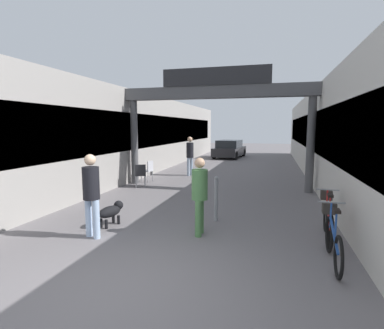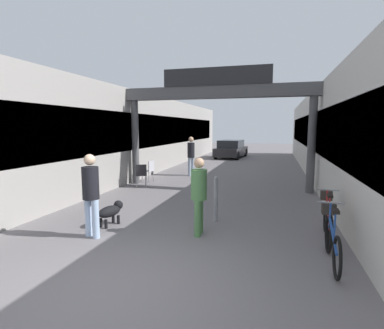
{
  "view_description": "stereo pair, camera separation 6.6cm",
  "coord_description": "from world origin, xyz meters",
  "px_view_note": "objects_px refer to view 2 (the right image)",
  "views": [
    {
      "loc": [
        2.09,
        -3.67,
        2.3
      ],
      "look_at": [
        0.0,
        4.03,
        1.3
      ],
      "focal_mm": 28.0,
      "sensor_mm": 36.0,
      "label": 1
    },
    {
      "loc": [
        2.15,
        -3.65,
        2.3
      ],
      "look_at": [
        0.0,
        4.03,
        1.3
      ],
      "focal_mm": 28.0,
      "sensor_mm": 36.0,
      "label": 2
    }
  ],
  "objects_px": {
    "pedestrian_companion": "(199,191)",
    "cafe_chair_aluminium_farther": "(149,169)",
    "dog_on_leash": "(111,211)",
    "bicycle_blue_nearest": "(332,237)",
    "pedestrian_with_dog": "(91,190)",
    "cafe_chair_black_nearer": "(141,173)",
    "parked_car_black": "(231,149)",
    "pedestrian_carrying_crate": "(191,153)",
    "bicycle_red_second": "(328,218)",
    "bollard_post_metal": "(216,198)"
  },
  "relations": [
    {
      "from": "bicycle_blue_nearest",
      "to": "cafe_chair_black_nearer",
      "type": "distance_m",
      "value": 7.76
    },
    {
      "from": "pedestrian_companion",
      "to": "bicycle_blue_nearest",
      "type": "bearing_deg",
      "value": -14.51
    },
    {
      "from": "cafe_chair_aluminium_farther",
      "to": "bollard_post_metal",
      "type": "bearing_deg",
      "value": -50.27
    },
    {
      "from": "pedestrian_companion",
      "to": "dog_on_leash",
      "type": "relative_size",
      "value": 2.17
    },
    {
      "from": "pedestrian_with_dog",
      "to": "cafe_chair_black_nearer",
      "type": "xyz_separation_m",
      "value": [
        -1.28,
        5.11,
        -0.47
      ]
    },
    {
      "from": "pedestrian_companion",
      "to": "bicycle_red_second",
      "type": "relative_size",
      "value": 0.99
    },
    {
      "from": "pedestrian_with_dog",
      "to": "parked_car_black",
      "type": "relative_size",
      "value": 0.42
    },
    {
      "from": "cafe_chair_aluminium_farther",
      "to": "pedestrian_companion",
      "type": "bearing_deg",
      "value": -57.13
    },
    {
      "from": "cafe_chair_black_nearer",
      "to": "parked_car_black",
      "type": "bearing_deg",
      "value": 82.12
    },
    {
      "from": "pedestrian_companion",
      "to": "bollard_post_metal",
      "type": "height_order",
      "value": "pedestrian_companion"
    },
    {
      "from": "bollard_post_metal",
      "to": "pedestrian_with_dog",
      "type": "bearing_deg",
      "value": -142.25
    },
    {
      "from": "bicycle_blue_nearest",
      "to": "cafe_chair_aluminium_farther",
      "type": "distance_m",
      "value": 8.67
    },
    {
      "from": "bicycle_red_second",
      "to": "parked_car_black",
      "type": "relative_size",
      "value": 0.41
    },
    {
      "from": "pedestrian_companion",
      "to": "cafe_chair_aluminium_farther",
      "type": "xyz_separation_m",
      "value": [
        -3.58,
        5.53,
        -0.41
      ]
    },
    {
      "from": "pedestrian_carrying_crate",
      "to": "cafe_chair_black_nearer",
      "type": "xyz_separation_m",
      "value": [
        -1.08,
        -3.21,
        -0.53
      ]
    },
    {
      "from": "pedestrian_with_dog",
      "to": "bicycle_blue_nearest",
      "type": "height_order",
      "value": "pedestrian_with_dog"
    },
    {
      "from": "pedestrian_with_dog",
      "to": "pedestrian_companion",
      "type": "relative_size",
      "value": 1.05
    },
    {
      "from": "pedestrian_carrying_crate",
      "to": "cafe_chair_aluminium_farther",
      "type": "bearing_deg",
      "value": -121.21
    },
    {
      "from": "pedestrian_with_dog",
      "to": "bollard_post_metal",
      "type": "xyz_separation_m",
      "value": [
        2.28,
        1.77,
        -0.44
      ]
    },
    {
      "from": "bicycle_red_second",
      "to": "cafe_chair_black_nearer",
      "type": "bearing_deg",
      "value": 147.32
    },
    {
      "from": "pedestrian_companion",
      "to": "dog_on_leash",
      "type": "bearing_deg",
      "value": 177.93
    },
    {
      "from": "pedestrian_carrying_crate",
      "to": "dog_on_leash",
      "type": "bearing_deg",
      "value": -88.65
    },
    {
      "from": "parked_car_black",
      "to": "bollard_post_metal",
      "type": "bearing_deg",
      "value": -83.12
    },
    {
      "from": "bollard_post_metal",
      "to": "dog_on_leash",
      "type": "bearing_deg",
      "value": -157.5
    },
    {
      "from": "pedestrian_companion",
      "to": "dog_on_leash",
      "type": "xyz_separation_m",
      "value": [
        -2.15,
        0.08,
        -0.61
      ]
    },
    {
      "from": "bicycle_blue_nearest",
      "to": "pedestrian_with_dog",
      "type": "bearing_deg",
      "value": -178.95
    },
    {
      "from": "bollard_post_metal",
      "to": "cafe_chair_aluminium_farther",
      "type": "height_order",
      "value": "bollard_post_metal"
    },
    {
      "from": "cafe_chair_black_nearer",
      "to": "parked_car_black",
      "type": "relative_size",
      "value": 0.21
    },
    {
      "from": "dog_on_leash",
      "to": "bicycle_blue_nearest",
      "type": "relative_size",
      "value": 0.45
    },
    {
      "from": "bicycle_blue_nearest",
      "to": "cafe_chair_aluminium_farther",
      "type": "height_order",
      "value": "bicycle_blue_nearest"
    },
    {
      "from": "bicycle_red_second",
      "to": "bollard_post_metal",
      "type": "distance_m",
      "value": 2.51
    },
    {
      "from": "dog_on_leash",
      "to": "cafe_chair_aluminium_farther",
      "type": "distance_m",
      "value": 5.64
    },
    {
      "from": "cafe_chair_aluminium_farther",
      "to": "dog_on_leash",
      "type": "bearing_deg",
      "value": -75.36
    },
    {
      "from": "pedestrian_with_dog",
      "to": "bollard_post_metal",
      "type": "relative_size",
      "value": 1.56
    },
    {
      "from": "pedestrian_companion",
      "to": "cafe_chair_black_nearer",
      "type": "xyz_separation_m",
      "value": [
        -3.4,
        4.38,
        -0.41
      ]
    },
    {
      "from": "parked_car_black",
      "to": "dog_on_leash",
      "type": "bearing_deg",
      "value": -91.51
    },
    {
      "from": "pedestrian_with_dog",
      "to": "bicycle_red_second",
      "type": "xyz_separation_m",
      "value": [
        4.73,
        1.25,
        -0.57
      ]
    },
    {
      "from": "parked_car_black",
      "to": "pedestrian_with_dog",
      "type": "bearing_deg",
      "value": -91.34
    },
    {
      "from": "bicycle_blue_nearest",
      "to": "bollard_post_metal",
      "type": "height_order",
      "value": "bollard_post_metal"
    },
    {
      "from": "dog_on_leash",
      "to": "bicycle_blue_nearest",
      "type": "xyz_separation_m",
      "value": [
        4.65,
        -0.73,
        0.1
      ]
    },
    {
      "from": "pedestrian_with_dog",
      "to": "bollard_post_metal",
      "type": "bearing_deg",
      "value": 37.75
    },
    {
      "from": "cafe_chair_black_nearer",
      "to": "pedestrian_companion",
      "type": "bearing_deg",
      "value": -52.14
    },
    {
      "from": "bicycle_blue_nearest",
      "to": "parked_car_black",
      "type": "distance_m",
      "value": 17.75
    },
    {
      "from": "pedestrian_companion",
      "to": "pedestrian_carrying_crate",
      "type": "xyz_separation_m",
      "value": [
        -2.33,
        7.59,
        0.12
      ]
    },
    {
      "from": "bicycle_red_second",
      "to": "dog_on_leash",
      "type": "bearing_deg",
      "value": -174.7
    },
    {
      "from": "pedestrian_with_dog",
      "to": "cafe_chair_black_nearer",
      "type": "bearing_deg",
      "value": 104.1
    },
    {
      "from": "pedestrian_companion",
      "to": "bollard_post_metal",
      "type": "distance_m",
      "value": 1.12
    },
    {
      "from": "bicycle_red_second",
      "to": "cafe_chair_black_nearer",
      "type": "relative_size",
      "value": 1.9
    },
    {
      "from": "bollard_post_metal",
      "to": "parked_car_black",
      "type": "bearing_deg",
      "value": 96.88
    },
    {
      "from": "pedestrian_companion",
      "to": "cafe_chair_aluminium_farther",
      "type": "relative_size",
      "value": 1.87
    }
  ]
}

